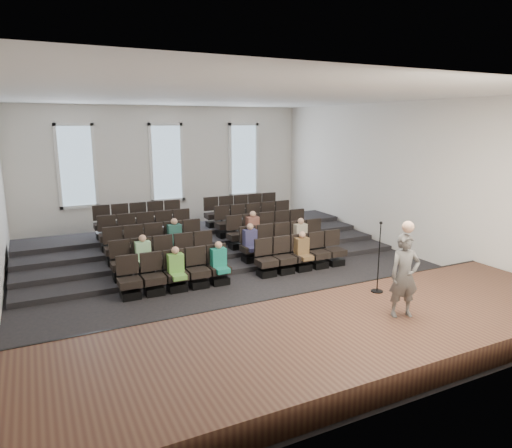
{
  "coord_description": "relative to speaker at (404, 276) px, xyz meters",
  "views": [
    {
      "loc": [
        -5.07,
        -11.66,
        4.29
      ],
      "look_at": [
        0.93,
        0.5,
        1.3
      ],
      "focal_mm": 32.0,
      "sensor_mm": 36.0,
      "label": 1
    }
  ],
  "objects": [
    {
      "name": "ground",
      "position": [
        -1.37,
        5.27,
        -1.35
      ],
      "size": [
        14.0,
        14.0,
        0.0
      ],
      "primitive_type": "plane",
      "color": "black",
      "rests_on": "ground"
    },
    {
      "name": "ceiling",
      "position": [
        -1.37,
        5.27,
        3.66
      ],
      "size": [
        12.0,
        14.0,
        0.02
      ],
      "primitive_type": "cube",
      "color": "white",
      "rests_on": "ground"
    },
    {
      "name": "wall_back",
      "position": [
        -1.37,
        12.29,
        1.15
      ],
      "size": [
        12.0,
        0.04,
        5.0
      ],
      "primitive_type": "cube",
      "color": "white",
      "rests_on": "ground"
    },
    {
      "name": "wall_front",
      "position": [
        -1.37,
        -1.75,
        1.15
      ],
      "size": [
        12.0,
        0.04,
        5.0
      ],
      "primitive_type": "cube",
      "color": "white",
      "rests_on": "ground"
    },
    {
      "name": "wall_right",
      "position": [
        4.65,
        5.27,
        1.15
      ],
      "size": [
        0.04,
        14.0,
        5.0
      ],
      "primitive_type": "cube",
      "color": "white",
      "rests_on": "ground"
    },
    {
      "name": "stage",
      "position": [
        -1.37,
        0.17,
        -1.1
      ],
      "size": [
        11.8,
        3.6,
        0.5
      ],
      "primitive_type": "cube",
      "color": "#4C3020",
      "rests_on": "ground"
    },
    {
      "name": "stage_lip",
      "position": [
        -1.37,
        1.94,
        -1.1
      ],
      "size": [
        11.8,
        0.06,
        0.52
      ],
      "primitive_type": "cube",
      "color": "black",
      "rests_on": "ground"
    },
    {
      "name": "risers",
      "position": [
        -1.37,
        8.44,
        -1.15
      ],
      "size": [
        11.8,
        4.8,
        0.6
      ],
      "color": "black",
      "rests_on": "ground"
    },
    {
      "name": "seating_rows",
      "position": [
        -1.37,
        6.81,
        -0.66
      ],
      "size": [
        6.8,
        4.7,
        1.67
      ],
      "color": "black",
      "rests_on": "ground"
    },
    {
      "name": "windows",
      "position": [
        -1.37,
        12.22,
        1.35
      ],
      "size": [
        8.44,
        0.1,
        3.24
      ],
      "color": "white",
      "rests_on": "wall_back"
    },
    {
      "name": "audience",
      "position": [
        -1.37,
        5.59,
        -0.53
      ],
      "size": [
        5.45,
        2.64,
        1.1
      ],
      "color": "#66AD45",
      "rests_on": "seating_rows"
    },
    {
      "name": "speaker",
      "position": [
        0.0,
        0.0,
        0.0
      ],
      "size": [
        0.71,
        0.57,
        1.69
      ],
      "primitive_type": "imported",
      "rotation": [
        0.0,
        0.0,
        -0.29
      ],
      "color": "#585653",
      "rests_on": "stage"
    },
    {
      "name": "mic_stand",
      "position": [
        0.46,
        1.27,
        -0.35
      ],
      "size": [
        0.28,
        0.28,
        1.66
      ],
      "color": "black",
      "rests_on": "stage"
    }
  ]
}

